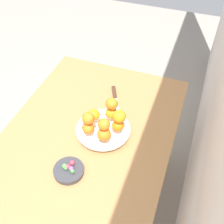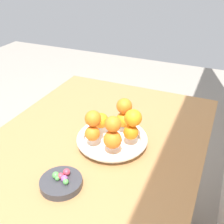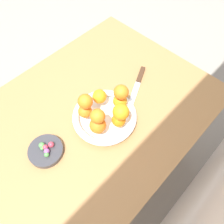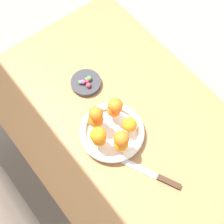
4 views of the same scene
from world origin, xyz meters
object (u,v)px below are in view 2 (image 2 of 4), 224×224
at_px(candy_dish, 61,183).
at_px(candy_ball_0, 67,172).
at_px(orange_2, 123,120).
at_px(orange_6, 93,119).
at_px(orange_4, 93,133).
at_px(orange_3, 101,120).
at_px(knife, 129,114).
at_px(orange_7, 133,118).
at_px(candy_ball_4, 61,176).
at_px(orange_5, 113,124).
at_px(dining_table, 90,167).
at_px(orange_8, 124,106).
at_px(candy_ball_2, 64,179).
at_px(candy_ball_3, 59,179).
at_px(candy_ball_1, 56,175).
at_px(fruit_bowl, 112,140).
at_px(orange_1, 131,132).
at_px(orange_0, 113,140).
at_px(candy_ball_5, 66,182).

xyz_separation_m(candy_dish, candy_ball_0, (-0.03, 0.00, 0.02)).
bearing_deg(orange_2, orange_6, -29.64).
relative_size(orange_2, orange_4, 1.06).
xyz_separation_m(orange_3, knife, (-0.19, 0.04, -0.06)).
xyz_separation_m(orange_7, candy_ball_4, (0.25, -0.13, -0.09)).
distance_m(orange_4, orange_5, 0.10).
height_order(candy_dish, knife, candy_dish).
bearing_deg(dining_table, orange_7, 114.61).
distance_m(orange_5, orange_7, 0.08).
bearing_deg(orange_3, orange_8, 118.84).
height_order(candy_ball_2, candy_ball_3, candy_ball_2).
relative_size(dining_table, orange_8, 19.53).
relative_size(candy_ball_2, knife, 0.08).
xyz_separation_m(candy_ball_1, candy_ball_2, (0.00, 0.03, -0.00)).
xyz_separation_m(orange_5, candy_ball_1, (0.18, -0.10, -0.09)).
distance_m(orange_5, candy_ball_1, 0.23).
relative_size(orange_3, knife, 0.23).
height_order(dining_table, candy_ball_4, candy_ball_4).
xyz_separation_m(orange_4, candy_ball_2, (0.20, 0.01, -0.03)).
relative_size(orange_4, candy_ball_4, 2.74).
bearing_deg(candy_ball_0, orange_3, -178.58).
bearing_deg(fruit_bowl, orange_1, 96.77).
xyz_separation_m(candy_dish, orange_2, (-0.31, 0.07, 0.06)).
bearing_deg(orange_6, candy_dish, -1.89).
xyz_separation_m(orange_0, orange_7, (-0.07, 0.04, 0.05)).
distance_m(candy_ball_1, candy_ball_2, 0.03).
xyz_separation_m(orange_8, candy_ball_0, (0.29, -0.07, -0.09)).
bearing_deg(dining_table, candy_dish, 2.46).
xyz_separation_m(orange_0, candy_ball_1, (0.18, -0.10, -0.04)).
bearing_deg(orange_4, candy_ball_2, 1.90).
bearing_deg(orange_4, orange_7, 115.67).
bearing_deg(orange_2, candy_ball_2, -10.43).
distance_m(fruit_bowl, candy_ball_4, 0.25).
xyz_separation_m(candy_dish, candy_ball_4, (-0.01, -0.00, 0.02)).
relative_size(dining_table, orange_6, 19.92).
bearing_deg(orange_1, dining_table, -65.97).
bearing_deg(candy_dish, orange_8, 167.17).
relative_size(orange_5, orange_7, 0.89).
height_order(orange_4, orange_6, orange_6).
bearing_deg(orange_2, candy_ball_5, -8.55).
xyz_separation_m(dining_table, candy_ball_3, (0.20, 0.00, 0.12)).
relative_size(orange_8, candy_ball_0, 2.68).
distance_m(orange_7, orange_8, 0.08).
height_order(candy_ball_3, knife, candy_ball_3).
height_order(orange_1, candy_ball_4, orange_1).
bearing_deg(orange_0, candy_ball_0, -27.24).
height_order(orange_4, knife, orange_4).
relative_size(orange_7, candy_ball_4, 3.09).
distance_m(dining_table, candy_ball_4, 0.22).
xyz_separation_m(orange_4, candy_ball_5, (0.20, 0.02, -0.04)).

